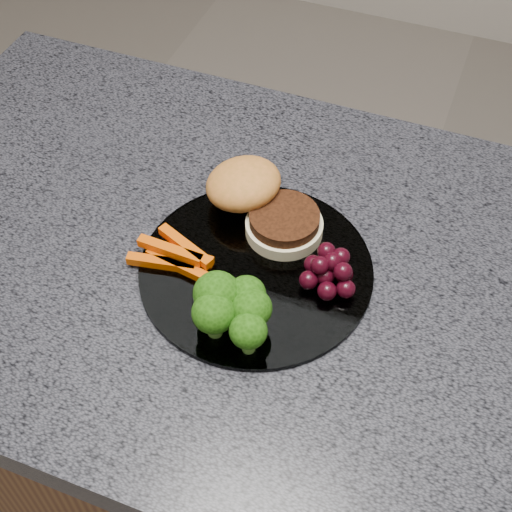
# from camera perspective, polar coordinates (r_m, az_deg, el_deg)

# --- Properties ---
(island_cabinet) EXTENTS (1.20, 0.60, 0.86)m
(island_cabinet) POSITION_cam_1_polar(r_m,az_deg,el_deg) (1.19, 4.85, -16.31)
(island_cabinet) COLOR brown
(island_cabinet) RESTS_ON ground
(countertop) EXTENTS (1.20, 0.60, 0.04)m
(countertop) POSITION_cam_1_polar(r_m,az_deg,el_deg) (0.80, 6.95, -3.35)
(countertop) COLOR #43444C
(countertop) RESTS_ON island_cabinet
(plate) EXTENTS (0.26, 0.26, 0.01)m
(plate) POSITION_cam_1_polar(r_m,az_deg,el_deg) (0.79, 0.00, -1.07)
(plate) COLOR white
(plate) RESTS_ON countertop
(burger) EXTENTS (0.17, 0.13, 0.05)m
(burger) POSITION_cam_1_polar(r_m,az_deg,el_deg) (0.83, 0.13, 4.47)
(burger) COLOR #FAEAB0
(burger) RESTS_ON plate
(carrot_sticks) EXTENTS (0.10, 0.06, 0.02)m
(carrot_sticks) POSITION_cam_1_polar(r_m,az_deg,el_deg) (0.79, -6.50, 0.03)
(carrot_sticks) COLOR #D74E03
(carrot_sticks) RESTS_ON plate
(broccoli) EXTENTS (0.09, 0.08, 0.06)m
(broccoli) POSITION_cam_1_polar(r_m,az_deg,el_deg) (0.72, -1.95, -4.06)
(broccoli) COLOR #548932
(broccoli) RESTS_ON plate
(grape_bunch) EXTENTS (0.06, 0.06, 0.04)m
(grape_bunch) POSITION_cam_1_polar(r_m,az_deg,el_deg) (0.77, 5.94, -1.15)
(grape_bunch) COLOR black
(grape_bunch) RESTS_ON plate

